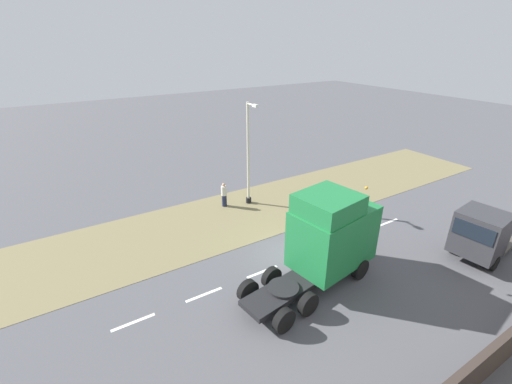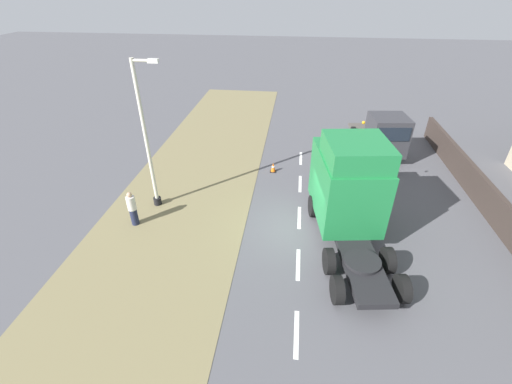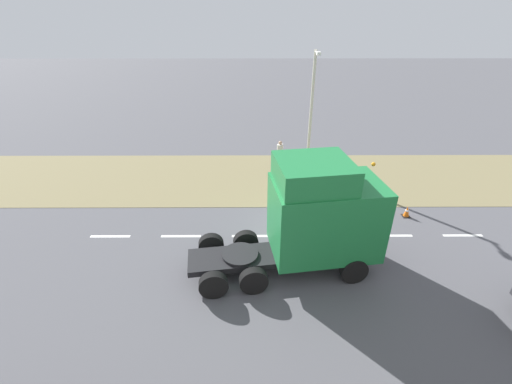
% 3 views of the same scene
% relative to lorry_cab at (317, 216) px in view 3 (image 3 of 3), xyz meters
% --- Properties ---
extents(ground_plane, '(120.00, 120.00, 0.00)m').
position_rel_lorry_cab_xyz_m(ground_plane, '(-1.93, -0.18, -2.28)').
color(ground_plane, '#515156').
rests_on(ground_plane, ground).
extents(grass_verge, '(7.00, 44.00, 0.01)m').
position_rel_lorry_cab_xyz_m(grass_verge, '(-7.93, -0.18, -2.28)').
color(grass_verge, olive).
rests_on(grass_verge, ground).
extents(lane_markings, '(0.16, 17.80, 0.00)m').
position_rel_lorry_cab_xyz_m(lane_markings, '(-1.93, -0.88, -2.28)').
color(lane_markings, white).
rests_on(lane_markings, ground).
extents(lorry_cab, '(3.51, 7.41, 4.68)m').
position_rel_lorry_cab_xyz_m(lorry_cab, '(0.00, 0.00, 0.00)').
color(lorry_cab, black).
rests_on(lorry_cab, ground).
extents(lamp_post, '(1.31, 0.38, 7.11)m').
position_rel_lorry_cab_xyz_m(lamp_post, '(-9.06, 0.99, 0.94)').
color(lamp_post, black).
rests_on(lamp_post, ground).
extents(pedestrian, '(0.39, 0.39, 1.75)m').
position_rel_lorry_cab_xyz_m(pedestrian, '(-9.56, -0.72, -1.42)').
color(pedestrian, '#1E233D').
rests_on(pedestrian, ground).
extents(traffic_cone_lead, '(0.36, 0.36, 0.58)m').
position_rel_lorry_cab_xyz_m(traffic_cone_lead, '(-3.55, 5.16, -2.00)').
color(traffic_cone_lead, black).
rests_on(traffic_cone_lead, ground).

